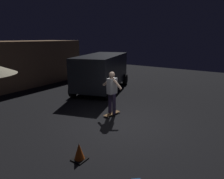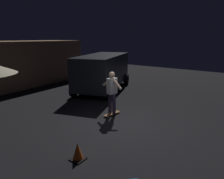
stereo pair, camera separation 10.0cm
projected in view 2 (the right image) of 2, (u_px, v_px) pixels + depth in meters
name	position (u px, v px, depth m)	size (l,w,h in m)	color
ground_plane	(124.00, 126.00, 6.86)	(28.00, 28.00, 0.00)	black
parked_van	(103.00, 70.00, 11.29)	(4.96, 3.40, 2.03)	black
skateboard_ridden	(112.00, 114.00, 7.80)	(0.80, 0.32, 0.07)	olive
skater	(112.00, 90.00, 7.55)	(0.41, 0.98, 1.67)	#382D4C
traffic_cone	(78.00, 152.00, 4.92)	(0.34, 0.34, 0.46)	black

